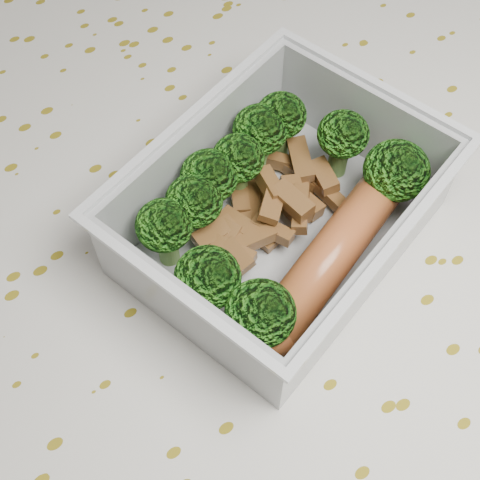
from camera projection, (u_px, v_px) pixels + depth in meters
dining_table at (253, 322)px, 0.52m from camera, size 1.40×0.90×0.75m
tablecloth at (254, 292)px, 0.48m from camera, size 1.46×0.96×0.19m
lunch_container at (281, 218)px, 0.43m from camera, size 0.24×0.21×0.07m
broccoli_florets at (263, 195)px, 0.42m from camera, size 0.19×0.15×0.06m
meat_pile at (269, 208)px, 0.44m from camera, size 0.11×0.08×0.03m
sausage at (338, 246)px, 0.42m from camera, size 0.17×0.08×0.03m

